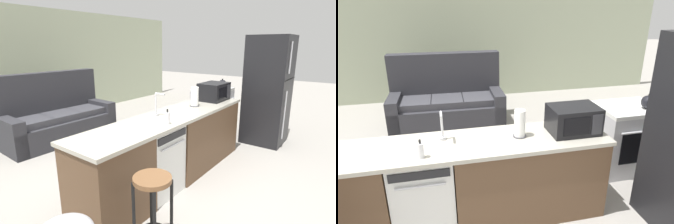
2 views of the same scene
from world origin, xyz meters
The scene contains 11 objects.
ground_plane centered at (0.00, 0.00, 0.00)m, with size 24.00×24.00×0.00m, color gray.
wall_back centered at (0.30, 4.20, 1.30)m, with size 10.00×0.06×2.60m.
kitchen_counter centered at (0.24, 0.00, 0.42)m, with size 2.94×0.66×0.90m.
dishwasher centered at (-0.25, 0.00, 0.42)m, with size 0.58×0.61×0.84m.
stove_range centered at (2.35, 0.55, 0.45)m, with size 0.76×0.68×0.90m.
microwave centered at (1.30, 0.00, 1.04)m, with size 0.50×0.37×0.28m.
sink_faucet centered at (-0.03, 0.11, 1.03)m, with size 0.07×0.18×0.30m.
paper_towel_roll centered at (0.73, 0.02, 1.04)m, with size 0.14×0.14×0.28m.
soap_bottle centered at (-0.22, -0.20, 0.97)m, with size 0.06×0.06×0.18m.
kettle centered at (2.52, 0.42, 0.99)m, with size 0.21×0.17×0.19m.
couch centered at (0.11, 2.72, 0.39)m, with size 2.02×0.95×1.27m.
Camera 2 is at (-0.03, -2.61, 2.22)m, focal length 32.00 mm.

